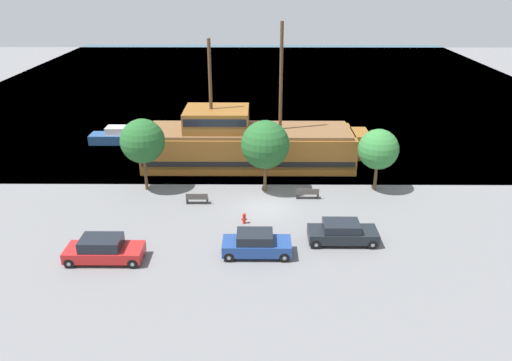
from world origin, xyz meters
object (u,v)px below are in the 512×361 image
Objects in this scene: pirate_ship at (247,144)px; fire_hydrant at (244,218)px; parked_car_curb_front at (256,244)px; bench_promenade_east at (197,198)px; bench_promenade_west at (308,193)px; parked_car_curb_mid at (104,250)px; moored_boat_dockside at (127,137)px; parked_car_curb_rear at (342,232)px.

fire_hydrant is (0.06, -11.00, -1.51)m from pirate_ship.
parked_car_curb_front is 5.34× the size of fire_hydrant.
bench_promenade_west is (8.11, 0.92, 0.00)m from bench_promenade_east.
parked_car_curb_mid is at bearing -149.71° from fire_hydrant.
moored_boat_dockside is at bearing 100.46° from parked_car_curb_mid.
fire_hydrant is at bearing 101.89° from parked_car_curb_front.
pirate_ship reaches higher than parked_car_curb_front.
parked_car_curb_rear is 2.54× the size of bench_promenade_west.
pirate_ship is 8.81m from bench_promenade_east.
parked_car_curb_rear is at bearing -46.75° from moored_boat_dockside.
parked_car_curb_front is 8.92m from parked_car_curb_mid.
parked_car_curb_front reaches higher than parked_car_curb_rear.
parked_car_curb_front is 2.57× the size of bench_promenade_east.
pirate_ship is 4.70× the size of parked_car_curb_front.
moored_boat_dockside reaches higher than bench_promenade_east.
fire_hydrant is at bearing -139.37° from bench_promenade_west.
bench_promenade_west is at bearing 6.44° from bench_promenade_east.
bench_promenade_west is at bearing -56.54° from pirate_ship.
bench_promenade_east is (-4.35, 7.04, -0.30)m from parked_car_curb_front.
fire_hydrant is at bearing -54.51° from moored_boat_dockside.
parked_car_curb_front is at bearing 4.43° from parked_car_curb_mid.
pirate_ship is at bearing 90.33° from fire_hydrant.
parked_car_curb_rear is at bearing 8.87° from parked_car_curb_mid.
fire_hydrant is at bearing 158.12° from parked_car_curb_rear.
pirate_ship reaches higher than parked_car_curb_mid.
pirate_ship reaches higher than fire_hydrant.
moored_boat_dockside is 21.07m from bench_promenade_west.
parked_car_curb_mid is at bearing -175.57° from parked_car_curb_front.
parked_car_curb_mid reaches higher than bench_promenade_east.
parked_car_curb_rear reaches higher than bench_promenade_west.
moored_boat_dockside is 9.52× the size of fire_hydrant.
parked_car_curb_mid is 15.33m from bench_promenade_west.
parked_car_curb_mid is 1.04× the size of parked_car_curb_rear.
parked_car_curb_front reaches higher than bench_promenade_east.
parked_car_curb_mid is 14.40m from parked_car_curb_rear.
parked_car_curb_front is at bearing -78.11° from fire_hydrant.
moored_boat_dockside reaches higher than parked_car_curb_front.
fire_hydrant is at bearing -40.83° from bench_promenade_east.
bench_promenade_west is at bearing 34.36° from parked_car_curb_mid.
bench_promenade_west is at bearing 40.63° from fire_hydrant.
pirate_ship is 12.09× the size of bench_promenade_east.
pirate_ship reaches higher than parked_car_curb_rear.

